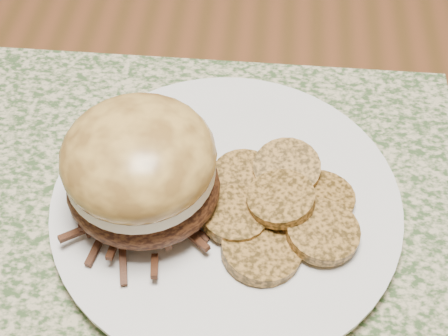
# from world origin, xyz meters

# --- Properties ---
(ground) EXTENTS (3.50, 3.50, 0.00)m
(ground) POSITION_xyz_m (0.00, 0.00, 0.00)
(ground) COLOR brown
(ground) RESTS_ON ground
(dining_table) EXTENTS (1.50, 0.90, 0.75)m
(dining_table) POSITION_xyz_m (0.00, 0.00, 0.67)
(dining_table) COLOR brown
(dining_table) RESTS_ON ground
(placemat) EXTENTS (0.45, 0.33, 0.00)m
(placemat) POSITION_xyz_m (0.18, -0.25, 0.75)
(placemat) COLOR #37512A
(placemat) RESTS_ON dining_table
(dinner_plate) EXTENTS (0.26, 0.26, 0.02)m
(dinner_plate) POSITION_xyz_m (0.21, -0.27, 0.76)
(dinner_plate) COLOR white
(dinner_plate) RESTS_ON placemat
(pork_sandwich) EXTENTS (0.13, 0.13, 0.09)m
(pork_sandwich) POSITION_xyz_m (0.14, -0.28, 0.81)
(pork_sandwich) COLOR black
(pork_sandwich) RESTS_ON dinner_plate
(roasted_potatoes) EXTENTS (0.14, 0.14, 0.03)m
(roasted_potatoes) POSITION_xyz_m (0.25, -0.28, 0.78)
(roasted_potatoes) COLOR #A06E2F
(roasted_potatoes) RESTS_ON dinner_plate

